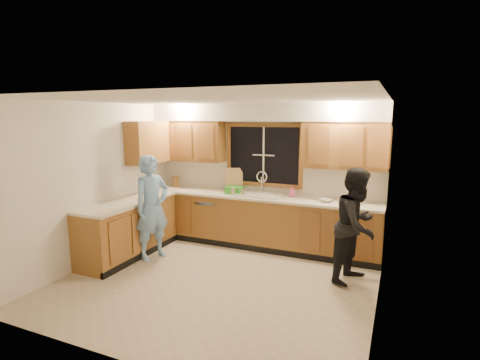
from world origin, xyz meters
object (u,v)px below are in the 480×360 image
Objects in this scene: stove at (104,239)px; knife_block at (176,182)px; dishwasher at (215,218)px; dish_crate at (234,190)px; man at (152,207)px; bowl at (326,200)px; woman at (357,225)px; soap_bottle at (292,191)px; sink at (258,198)px.

knife_block is (0.06, 1.91, 0.57)m from stove.
stove is at bearing -117.69° from dishwasher.
dish_crate is (0.40, 0.00, 0.57)m from dishwasher.
dish_crate is at bearing -17.88° from man.
dish_crate is at bearing 53.26° from stove.
stove is 4.66× the size of bowl.
dish_crate is at bearing 0.51° from dishwasher.
woman is at bearing -19.59° from dish_crate.
soap_bottle reaches higher than bowl.
sink is at bearing 0.99° from dishwasher.
dishwasher is 0.91× the size of stove.
sink is at bearing 1.42° from dish_crate.
man is at bearing -145.10° from soap_bottle.
knife_block is (-0.38, 1.29, 0.18)m from man.
dish_crate is at bearing -171.18° from soap_bottle.
man is 8.60× the size of soap_bottle.
man is at bearing 117.69° from woman.
dish_crate is 1.64m from bowl.
man reaches higher than dishwasher.
stove is 0.86m from man.
dishwasher is 1.09m from knife_block.
dish_crate is (1.35, 1.81, 0.53)m from stove.
bowl is (2.93, -0.12, -0.08)m from knife_block.
dish_crate is (-0.45, -0.01, 0.12)m from sink.
sink is 0.46m from dish_crate.
man is 2.81m from bowl.
soap_bottle is at bearing -41.86° from knife_block.
woman reaches higher than dishwasher.
soap_bottle is (2.38, 1.97, 0.57)m from stove.
sink reaches higher than dish_crate.
dish_crate is at bearing 179.23° from bowl.
knife_block is at bearing -178.44° from soap_bottle.
man is at bearing -138.42° from sink.
sink is 0.96m from dishwasher.
stove is 3.14m from soap_bottle.
woman is at bearing -63.09° from man.
woman is (3.56, 1.03, 0.35)m from stove.
knife_block is (-1.74, 0.09, 0.16)m from sink.
dish_crate is 1.39× the size of soap_bottle.
woman is (3.12, 0.41, -0.04)m from man.
dish_crate is (-2.21, 0.79, 0.18)m from woman.
dish_crate reaches higher than stove.
dishwasher is 2.04m from stove.
man is at bearing -113.09° from dishwasher.
woman is 3.62m from knife_block.
sink is 1.19m from bowl.
dishwasher is at bearing -3.62° from man.
knife_block reaches higher than dishwasher.
sink is 4.39× the size of soap_bottle.
sink is 0.62m from soap_bottle.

